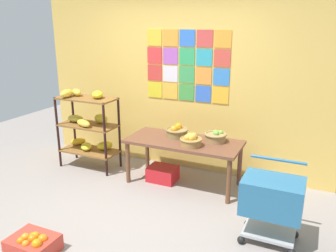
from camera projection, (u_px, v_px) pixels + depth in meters
The scene contains 10 objects.
ground at pixel (124, 214), 4.07m from camera, with size 9.24×9.24×0.00m, color gray.
back_wall_with_art at pixel (179, 78), 5.10m from camera, with size 4.57×0.07×2.77m.
banana_shelf_unit at pixel (87, 124), 5.25m from camera, with size 0.91×0.51×1.22m.
display_table at pixel (184, 145), 4.69m from camera, with size 1.56×0.70×0.64m.
fruit_basket_left at pixel (177, 131), 4.81m from camera, with size 0.32×0.32×0.18m.
fruit_basket_back_left at pixel (216, 137), 4.61m from camera, with size 0.30×0.30×0.15m.
fruit_basket_centre at pixel (191, 140), 4.45m from camera, with size 0.29×0.29×0.17m.
produce_crate_under_table at pixel (163, 174), 4.91m from camera, with size 0.40×0.31×0.21m, color red.
orange_crate_foreground at pixel (33, 244), 3.36m from camera, with size 0.45×0.35×0.23m.
shopping_cart at pixel (272, 199), 3.44m from camera, with size 0.59×0.47×0.83m.
Camera 1 is at (1.97, -3.05, 2.17)m, focal length 36.75 mm.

